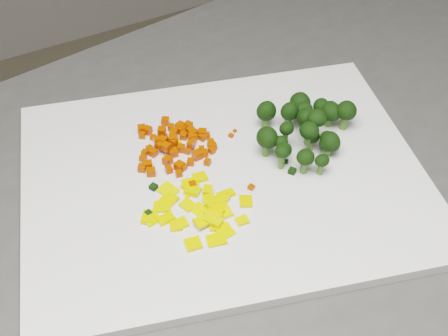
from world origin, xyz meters
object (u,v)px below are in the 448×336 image
cutting_board (224,178)px  broccoli_pile (305,122)px  carrot_pile (172,140)px  pepper_pile (203,206)px

cutting_board → broccoli_pile: broccoli_pile is taller
carrot_pile → pepper_pile: bearing=-97.8°
pepper_pile → broccoli_pile: (0.17, 0.05, 0.02)m
cutting_board → pepper_pile: pepper_pile is taller
cutting_board → carrot_pile: (-0.04, 0.07, 0.02)m
cutting_board → pepper_pile: 0.07m
cutting_board → broccoli_pile: 0.13m
cutting_board → carrot_pile: bearing=116.3°
carrot_pile → cutting_board: bearing=-63.7°
carrot_pile → pepper_pile: size_ratio=0.86×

